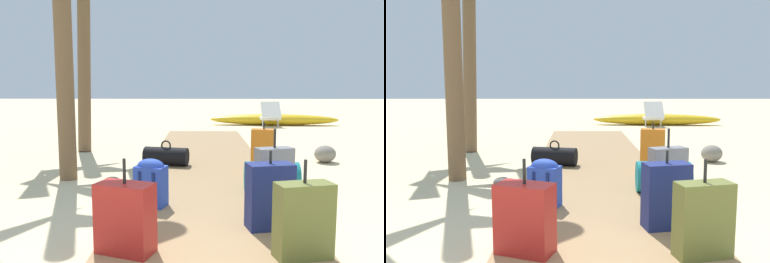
% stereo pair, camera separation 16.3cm
% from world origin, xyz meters
% --- Properties ---
extents(ground_plane, '(60.00, 60.00, 0.00)m').
position_xyz_m(ground_plane, '(0.00, 3.48, 0.00)').
color(ground_plane, beige).
extents(boardwalk, '(1.84, 8.70, 0.08)m').
position_xyz_m(boardwalk, '(0.00, 4.35, 0.04)').
color(boardwalk, '#9E7A51').
rests_on(boardwalk, ground).
extents(duffel_bag_black, '(0.74, 0.43, 0.40)m').
position_xyz_m(duffel_bag_black, '(-0.63, 4.24, 0.22)').
color(duffel_bag_black, black).
rests_on(duffel_bag_black, boardwalk).
extents(suitcase_orange, '(0.38, 0.27, 0.73)m').
position_xyz_m(suitcase_orange, '(0.82, 3.78, 0.40)').
color(suitcase_orange, orange).
rests_on(suitcase_orange, boardwalk).
extents(backpack_blue, '(0.36, 0.30, 0.50)m').
position_xyz_m(backpack_blue, '(-0.61, 2.17, 0.35)').
color(backpack_blue, '#2847B7').
rests_on(backpack_blue, boardwalk).
extents(duffel_bag_teal, '(0.64, 0.39, 0.48)m').
position_xyz_m(duffel_bag_teal, '(0.75, 2.72, 0.26)').
color(duffel_bag_teal, '#197A7F').
rests_on(duffel_bag_teal, boardwalk).
extents(suitcase_navy, '(0.43, 0.28, 0.70)m').
position_xyz_m(suitcase_navy, '(0.52, 1.57, 0.37)').
color(suitcase_navy, navy).
rests_on(suitcase_navy, boardwalk).
extents(suitcase_grey, '(0.41, 0.28, 0.82)m').
position_xyz_m(suitcase_grey, '(0.67, 2.15, 0.40)').
color(suitcase_grey, slate).
rests_on(suitcase_grey, boardwalk).
extents(suitcase_olive, '(0.45, 0.28, 0.74)m').
position_xyz_m(suitcase_olive, '(0.66, 0.98, 0.36)').
color(suitcase_olive, olive).
rests_on(suitcase_olive, boardwalk).
extents(suitcase_red, '(0.48, 0.36, 0.73)m').
position_xyz_m(suitcase_red, '(-0.66, 1.04, 0.35)').
color(suitcase_red, red).
rests_on(suitcase_red, boardwalk).
extents(lounge_chair, '(0.60, 1.53, 0.80)m').
position_xyz_m(lounge_chair, '(2.14, 10.91, 0.33)').
color(lounge_chair, white).
rests_on(lounge_chair, ground).
extents(kayak, '(4.22, 0.81, 0.37)m').
position_xyz_m(kayak, '(2.35, 11.05, 0.18)').
color(kayak, gold).
rests_on(kayak, ground).
extents(rock_left_far, '(0.27, 0.29, 0.12)m').
position_xyz_m(rock_left_far, '(-1.27, 3.25, 0.06)').
color(rock_left_far, '#5B5651').
rests_on(rock_left_far, ground).
extents(rock_right_mid, '(0.53, 0.53, 0.29)m').
position_xyz_m(rock_right_mid, '(2.08, 4.92, 0.15)').
color(rock_right_mid, gray).
rests_on(rock_right_mid, ground).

